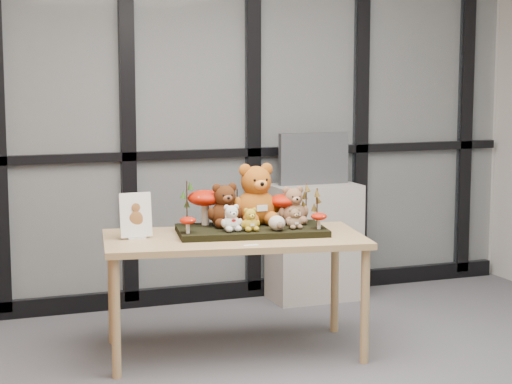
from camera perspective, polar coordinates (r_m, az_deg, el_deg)
name	(u,v)px	position (r m, az deg, el deg)	size (l,w,h in m)	color
room_shell	(352,61)	(4.10, 5.96, 8.02)	(5.00, 5.00, 5.00)	#B6B3AC
glass_partition	(192,101)	(6.41, -3.98, 5.60)	(4.90, 0.06, 2.78)	#2D383F
display_table	(234,247)	(5.32, -1.36, -3.43)	(1.58, 0.98, 0.69)	tan
diorama_tray	(251,230)	(5.38, -0.29, -2.38)	(0.85, 0.42, 0.04)	black
bear_pooh_yellow	(256,191)	(5.46, -0.01, 0.08)	(0.30, 0.27, 0.40)	#AD5715
bear_brown_medium	(225,203)	(5.39, -1.95, -0.66)	(0.21, 0.19, 0.28)	#441F0C
bear_tan_back	(293,203)	(5.48, 2.29, -0.69)	(0.19, 0.17, 0.25)	#895E40
bear_small_yellow	(250,218)	(5.25, -0.36, -1.62)	(0.11, 0.10, 0.15)	gold
bear_white_bow	(231,216)	(5.24, -1.52, -1.51)	(0.13, 0.12, 0.17)	silver
bear_beige_small	(294,217)	(5.33, 2.38, -1.56)	(0.10, 0.09, 0.13)	olive
plush_cream_hedgehog	(277,222)	(5.26, 1.29, -1.88)	(0.07, 0.07, 0.10)	beige
mushroom_back_left	(205,206)	(5.45, -3.15, -0.84)	(0.21, 0.21, 0.23)	#AC1605
mushroom_back_right	(282,207)	(5.50, 1.64, -0.95)	(0.17, 0.17, 0.19)	#AC1605
mushroom_front_left	(188,224)	(5.19, -4.22, -1.99)	(0.09, 0.09, 0.10)	#AC1605
mushroom_front_right	(319,220)	(5.33, 3.89, -1.73)	(0.09, 0.09, 0.10)	#AC1605
sprig_green_far_left	(187,204)	(5.41, -4.28, -0.71)	(0.05, 0.05, 0.27)	#143C0D
sprig_green_mid_left	(205,208)	(5.47, -3.17, -0.99)	(0.05, 0.05, 0.19)	#143C0D
sprig_dry_far_right	(306,203)	(5.51, 3.10, -0.69)	(0.05, 0.05, 0.24)	brown
sprig_dry_mid_right	(317,207)	(5.42, 3.78, -0.93)	(0.05, 0.05, 0.22)	brown
sprig_green_centre	(237,206)	(5.51, -1.17, -0.86)	(0.05, 0.05, 0.21)	#143C0D
sign_holder	(136,218)	(5.25, -7.41, -1.59)	(0.18, 0.06, 0.26)	silver
label_card	(251,245)	(5.03, -0.31, -3.29)	(0.08, 0.03, 0.00)	white
cabinet	(314,242)	(6.61, 3.59, -3.09)	(0.62, 0.36, 0.83)	#A79F95
monitor	(314,159)	(6.54, 3.57, 2.06)	(0.51, 0.05, 0.36)	#474A4E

